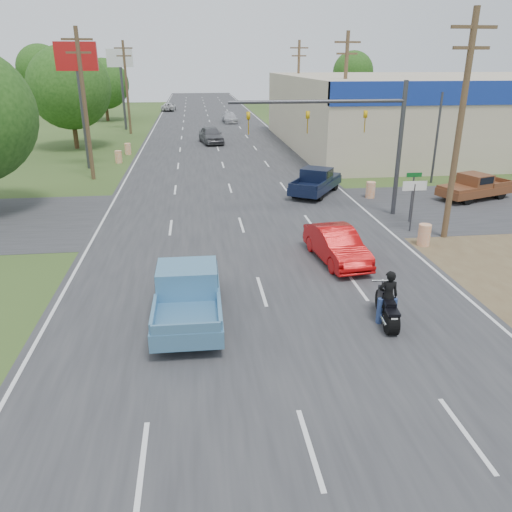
{
  "coord_description": "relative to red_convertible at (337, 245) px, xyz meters",
  "views": [
    {
      "loc": [
        -2.21,
        -8.39,
        7.89
      ],
      "look_at": [
        -0.18,
        8.3,
        1.3
      ],
      "focal_mm": 35.0,
      "sensor_mm": 36.0,
      "label": 1
    }
  ],
  "objects": [
    {
      "name": "lane_sign",
      "position": [
        4.7,
        3.4,
        1.19
      ],
      "size": [
        1.2,
        0.08,
        2.52
      ],
      "color": "#3F3F44",
      "rests_on": "ground"
    },
    {
      "name": "blue_pickup",
      "position": [
        -6.14,
        -4.11,
        0.19
      ],
      "size": [
        2.14,
        5.43,
        1.79
      ],
      "rotation": [
        0.0,
        0.0,
        -0.01
      ],
      "color": "black",
      "rests_on": "ground"
    },
    {
      "name": "pole_sign_left_near",
      "position": [
        -14.0,
        21.4,
        6.46
      ],
      "size": [
        3.0,
        0.35,
        9.2
      ],
      "color": "#3F3F44",
      "rests_on": "ground"
    },
    {
      "name": "tree_1",
      "position": [
        -17.0,
        31.4,
        4.86
      ],
      "size": [
        7.56,
        7.56,
        9.36
      ],
      "color": "#422D19",
      "rests_on": "ground"
    },
    {
      "name": "utility_pole_1",
      "position": [
        6.0,
        2.4,
        4.6
      ],
      "size": [
        2.0,
        0.28,
        10.0
      ],
      "color": "#4C3823",
      "rests_on": "ground"
    },
    {
      "name": "tree_6",
      "position": [
        -33.5,
        84.4,
        5.79
      ],
      "size": [
        8.82,
        8.82,
        10.92
      ],
      "color": "#422D19",
      "rests_on": "ground"
    },
    {
      "name": "motorcycle",
      "position": [
        0.14,
        -5.47,
        -0.19
      ],
      "size": [
        0.75,
        2.33,
        1.18
      ],
      "rotation": [
        0.0,
        0.0,
        -0.12
      ],
      "color": "black",
      "rests_on": "ground"
    },
    {
      "name": "barrel_1",
      "position": [
        4.9,
        9.9,
        -0.21
      ],
      "size": [
        0.56,
        0.56,
        1.0
      ],
      "primitive_type": "cylinder",
      "color": "orange",
      "rests_on": "ground"
    },
    {
      "name": "main_road",
      "position": [
        -3.5,
        29.4,
        -0.7
      ],
      "size": [
        15.0,
        180.0,
        0.02
      ],
      "primitive_type": "cube",
      "color": "#2D2D30",
      "rests_on": "ground"
    },
    {
      "name": "barrel_0",
      "position": [
        4.5,
        1.4,
        -0.21
      ],
      "size": [
        0.56,
        0.56,
        1.0
      ],
      "primitive_type": "cylinder",
      "color": "orange",
      "rests_on": "ground"
    },
    {
      "name": "distant_car_silver",
      "position": [
        -0.78,
        51.18,
        -0.05
      ],
      "size": [
        2.03,
        4.66,
        1.33
      ],
      "primitive_type": "imported",
      "rotation": [
        0.0,
        0.0,
        0.03
      ],
      "color": "silver",
      "rests_on": "ground"
    },
    {
      "name": "street_name_sign",
      "position": [
        5.3,
        4.9,
        0.9
      ],
      "size": [
        0.8,
        0.08,
        2.61
      ],
      "color": "#3F3F44",
      "rests_on": "ground"
    },
    {
      "name": "brown_pickup",
      "position": [
        10.98,
        8.84,
        0.08
      ],
      "size": [
        5.06,
        3.31,
        1.57
      ],
      "rotation": [
        0.0,
        0.0,
        1.92
      ],
      "color": "black",
      "rests_on": "ground"
    },
    {
      "name": "utility_pole_6",
      "position": [
        -13.0,
        41.4,
        4.6
      ],
      "size": [
        2.0,
        0.28,
        10.0
      ],
      "color": "#4C3823",
      "rests_on": "ground"
    },
    {
      "name": "utility_pole_3",
      "position": [
        6.0,
        38.4,
        4.6
      ],
      "size": [
        2.0,
        0.28,
        10.0
      ],
      "color": "#4C3823",
      "rests_on": "ground"
    },
    {
      "name": "distant_car_white",
      "position": [
        -9.77,
        69.61,
        -0.06
      ],
      "size": [
        2.45,
        4.83,
        1.31
      ],
      "primitive_type": "imported",
      "rotation": [
        0.0,
        0.0,
        3.08
      ],
      "color": "silver",
      "rests_on": "ground"
    },
    {
      "name": "distant_car_grey",
      "position": [
        -4.0,
        32.93,
        0.13
      ],
      "size": [
        2.74,
        5.17,
        1.68
      ],
      "primitive_type": "imported",
      "rotation": [
        0.0,
        0.0,
        0.16
      ],
      "color": "#525256",
      "rests_on": "ground"
    },
    {
      "name": "utility_pole_2",
      "position": [
        6.0,
        20.4,
        4.6
      ],
      "size": [
        2.0,
        0.28,
        10.0
      ],
      "color": "#4C3823",
      "rests_on": "ground"
    },
    {
      "name": "ground",
      "position": [
        -3.5,
        -10.6,
        -0.71
      ],
      "size": [
        200.0,
        200.0,
        0.0
      ],
      "primitive_type": "plane",
      "color": "#2B431A",
      "rests_on": "ground"
    },
    {
      "name": "navy_pickup",
      "position": [
        1.84,
        11.35,
        0.11
      ],
      "size": [
        4.25,
        5.17,
        1.63
      ],
      "rotation": [
        0.0,
        0.0,
        -0.57
      ],
      "color": "black",
      "rests_on": "ground"
    },
    {
      "name": "barrel_3",
      "position": [
        -11.7,
        27.4,
        -0.21
      ],
      "size": [
        0.56,
        0.56,
        1.0
      ],
      "primitive_type": "cylinder",
      "color": "orange",
      "rests_on": "ground"
    },
    {
      "name": "signal_mast",
      "position": [
        2.32,
        6.4,
        4.09
      ],
      "size": [
        9.12,
        0.4,
        7.0
      ],
      "color": "#3F3F44",
      "rests_on": "ground"
    },
    {
      "name": "rider",
      "position": [
        0.15,
        -5.4,
        0.15
      ],
      "size": [
        0.67,
        0.49,
        1.73
      ],
      "primitive_type": "imported",
      "rotation": [
        0.0,
        0.0,
        3.02
      ],
      "color": "black",
      "rests_on": "ground"
    },
    {
      "name": "dirt_verge",
      "position": [
        7.5,
        -0.6,
        -0.71
      ],
      "size": [
        8.0,
        18.0,
        0.01
      ],
      "primitive_type": "cube",
      "color": "brown",
      "rests_on": "ground"
    },
    {
      "name": "utility_pole_5",
      "position": [
        -13.0,
        17.4,
        4.6
      ],
      "size": [
        2.0,
        0.28,
        10.0
      ],
      "color": "#4C3823",
      "rests_on": "ground"
    },
    {
      "name": "cross_road",
      "position": [
        -3.5,
        7.4,
        -0.7
      ],
      "size": [
        120.0,
        10.0,
        0.02
      ],
      "primitive_type": "cube",
      "color": "#2D2D30",
      "rests_on": "ground"
    },
    {
      "name": "tree_5",
      "position": [
        26.5,
        84.4,
        5.17
      ],
      "size": [
        7.98,
        7.98,
        9.88
      ],
      "color": "#422D19",
      "rests_on": "ground"
    },
    {
      "name": "red_convertible",
      "position": [
        0.0,
        0.0,
        0.0
      ],
      "size": [
        2.04,
        4.48,
        1.43
      ],
      "primitive_type": "imported",
      "rotation": [
        0.0,
        0.0,
        0.13
      ],
      "color": "#AF0809",
      "rests_on": "ground"
    },
    {
      "name": "pole_sign_left_far",
      "position": [
        -14.0,
        45.4,
        6.46
      ],
      "size": [
        3.0,
        0.35,
        9.2
      ],
      "color": "#3F3F44",
      "rests_on": "ground"
    },
    {
      "name": "tree_2",
      "position": [
        -17.7,
        55.4,
        4.24
      ],
      "size": [
        6.72,
        6.72,
        8.32
      ],
      "color": "#422D19",
      "rests_on": "ground"
    },
    {
      "name": "barrel_2",
      "position": [
        -12.0,
        23.4,
        -0.21
      ],
      "size": [
        0.56,
        0.56,
        1.0
      ],
      "primitive_type": "cylinder",
      "color": "orange",
      "rests_on": "ground"
    }
  ]
}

